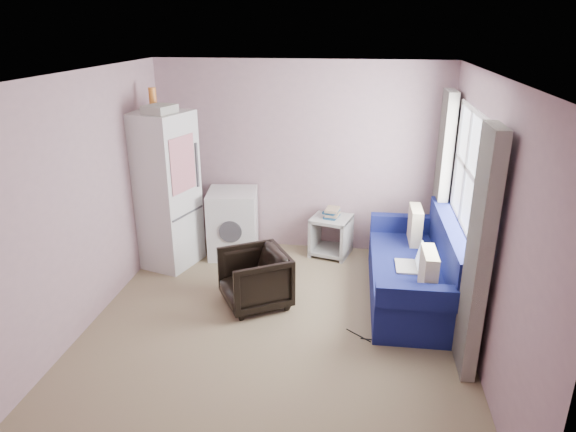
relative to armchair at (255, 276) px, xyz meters
name	(u,v)px	position (x,y,z in m)	size (l,w,h in m)	color
room	(276,213)	(0.31, -0.44, 0.91)	(3.84, 4.24, 2.54)	#8B795B
armchair	(255,276)	(0.00, 0.00, 0.00)	(0.67, 0.62, 0.68)	black
fridge	(164,190)	(-1.31, 0.89, 0.64)	(0.83, 0.83, 2.21)	silver
washing_machine	(233,222)	(-0.54, 1.26, 0.12)	(0.70, 0.70, 0.88)	silver
side_table	(331,233)	(0.74, 1.42, -0.03)	(0.59, 0.59, 0.66)	#A7A6A3
sofa	(419,272)	(1.78, 0.37, -0.01)	(0.94, 2.03, 0.90)	navy
window_dressing	(457,211)	(2.08, 0.25, 0.76)	(0.17, 2.62, 2.18)	white
floor_cables	(367,338)	(1.22, -0.50, -0.34)	(0.45, 0.20, 0.01)	black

